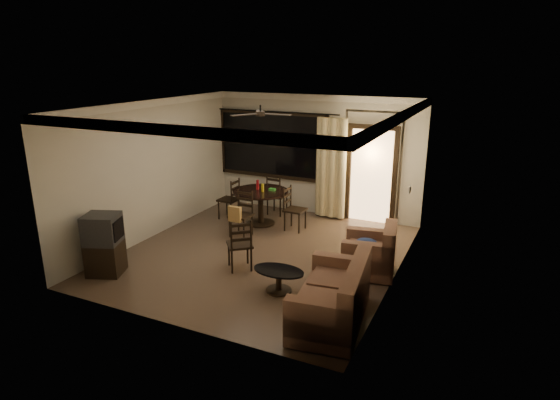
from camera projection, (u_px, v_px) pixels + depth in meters
The scene contains 12 objects.
ground at pixel (262, 254), 8.93m from camera, with size 5.50×5.50×0.00m, color #7F6651.
room_shell at pixel (326, 146), 9.70m from camera, with size 5.50×6.70×5.50m.
dining_table at pixel (261, 198), 10.38m from camera, with size 1.24×1.24×0.99m.
dining_chair_west at pixel (229, 207), 10.83m from camera, with size 0.43×0.43×0.95m.
dining_chair_east at pixel (295, 217), 10.11m from camera, with size 0.43×0.43×0.95m.
dining_chair_south at pixel (241, 222), 9.73m from camera, with size 0.43×0.49×0.95m.
dining_chair_north at pixel (277, 202), 11.14m from camera, with size 0.43×0.43×0.95m.
tv_cabinet at pixel (104, 244), 7.97m from camera, with size 0.70×0.67×1.07m.
sofa at pixel (335, 300), 6.51m from camera, with size 1.08×1.76×0.89m.
armchair at pixel (372, 254), 8.02m from camera, with size 0.99×0.99×0.87m.
coffee_table at pixel (279, 277), 7.42m from camera, with size 0.85×0.51×0.37m.
side_chair at pixel (240, 254), 8.22m from camera, with size 0.59×0.59×0.95m.
Camera 1 is at (3.82, -7.32, 3.58)m, focal length 30.00 mm.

